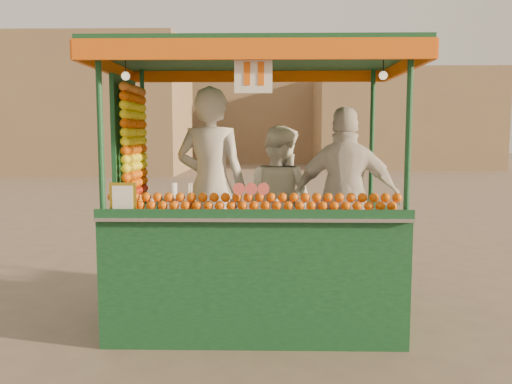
{
  "coord_description": "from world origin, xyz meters",
  "views": [
    {
      "loc": [
        -0.13,
        -4.8,
        1.78
      ],
      "look_at": [
        -0.24,
        0.1,
        1.24
      ],
      "focal_mm": 37.29,
      "sensor_mm": 36.0,
      "label": 1
    }
  ],
  "objects_px": {
    "vendor_right": "(346,199)",
    "vendor_left": "(211,186)",
    "juice_cart": "(248,237)",
    "vendor_middle": "(279,203)"
  },
  "relations": [
    {
      "from": "vendor_right",
      "to": "vendor_left",
      "type": "bearing_deg",
      "value": -2.46
    },
    {
      "from": "juice_cart",
      "to": "vendor_left",
      "type": "height_order",
      "value": "juice_cart"
    },
    {
      "from": "vendor_middle",
      "to": "vendor_right",
      "type": "bearing_deg",
      "value": -176.33
    },
    {
      "from": "vendor_right",
      "to": "vendor_middle",
      "type": "bearing_deg",
      "value": -24.47
    },
    {
      "from": "juice_cart",
      "to": "vendor_right",
      "type": "height_order",
      "value": "juice_cart"
    },
    {
      "from": "vendor_left",
      "to": "vendor_middle",
      "type": "distance_m",
      "value": 0.72
    },
    {
      "from": "vendor_left",
      "to": "vendor_right",
      "type": "bearing_deg",
      "value": -175.46
    },
    {
      "from": "juice_cart",
      "to": "vendor_left",
      "type": "xyz_separation_m",
      "value": [
        -0.37,
        0.33,
        0.44
      ]
    },
    {
      "from": "juice_cart",
      "to": "vendor_middle",
      "type": "bearing_deg",
      "value": 59.72
    },
    {
      "from": "vendor_middle",
      "to": "vendor_right",
      "type": "relative_size",
      "value": 0.9
    }
  ]
}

